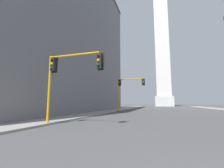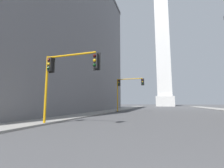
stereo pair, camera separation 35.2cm
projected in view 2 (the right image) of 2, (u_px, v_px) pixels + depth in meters
The scene contains 5 objects.
sidewalk_left at pixel (108, 111), 32.33m from camera, with size 5.00×98.90×0.15m, color gray.
building_left at pixel (38, 36), 31.63m from camera, with size 25.31×41.43×31.38m.
obelisk at pixel (162, 44), 82.44m from camera, with size 9.01×9.01×71.23m.
traffic_light_near_left at pixel (63, 71), 11.66m from camera, with size 4.81×0.51×5.49m.
traffic_light_mid_left at pixel (126, 86), 29.24m from camera, with size 5.43×0.51×6.46m.
Camera 2 is at (-2.01, -1.26, 1.68)m, focal length 24.00 mm.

